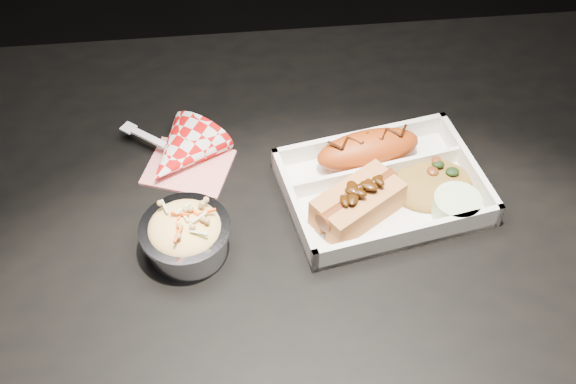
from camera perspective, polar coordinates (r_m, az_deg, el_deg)
The scene contains 8 objects.
dining_table at distance 1.00m, azimuth 2.18°, elevation -5.29°, with size 1.20×0.80×0.75m.
food_tray at distance 0.95m, azimuth 7.42°, elevation 0.13°, with size 0.28×0.22×0.04m.
fried_pastry at distance 0.97m, azimuth 6.36°, elevation 3.35°, with size 0.14×0.06×0.05m, color #9F3C0F.
hotdog at distance 0.90m, azimuth 5.54°, elevation -0.76°, with size 0.13×0.11×0.06m.
fried_rice_mound at distance 0.96m, azimuth 11.37°, elevation 0.98°, with size 0.11×0.09×0.03m, color olive.
cupcake_liner at distance 0.93m, azimuth 13.15°, elevation -1.13°, with size 0.06×0.06×0.03m, color beige.
foil_coleslaw_cup at distance 0.88m, azimuth -8.10°, elevation -3.28°, with size 0.11×0.11×0.07m.
napkin_fork at distance 0.99m, azimuth -8.52°, elevation 2.92°, with size 0.16×0.15×0.10m.
Camera 1 is at (-0.10, -0.57, 1.47)m, focal length 45.00 mm.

